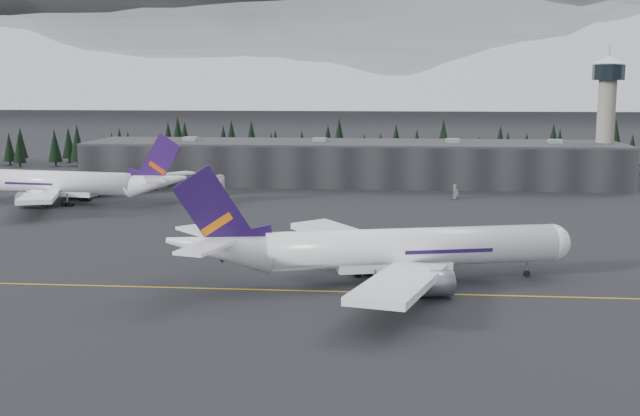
# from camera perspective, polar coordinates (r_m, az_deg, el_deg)

# --- Properties ---
(ground) EXTENTS (1400.00, 1400.00, 0.00)m
(ground) POSITION_cam_1_polar(r_m,az_deg,el_deg) (121.74, -0.88, -5.67)
(ground) COLOR black
(ground) RESTS_ON ground
(taxiline) EXTENTS (400.00, 0.40, 0.02)m
(taxiline) POSITION_cam_1_polar(r_m,az_deg,el_deg) (119.81, -0.98, -5.91)
(taxiline) COLOR gold
(taxiline) RESTS_ON ground
(terminal) EXTENTS (160.00, 30.00, 12.60)m
(terminal) POSITION_cam_1_polar(r_m,az_deg,el_deg) (243.62, 2.30, 3.26)
(terminal) COLOR black
(terminal) RESTS_ON ground
(control_tower) EXTENTS (10.00, 10.00, 37.70)m
(control_tower) POSITION_cam_1_polar(r_m,az_deg,el_deg) (252.91, 19.71, 6.84)
(control_tower) COLOR gray
(control_tower) RESTS_ON ground
(treeline) EXTENTS (360.00, 20.00, 15.00)m
(treeline) POSITION_cam_1_polar(r_m,az_deg,el_deg) (280.30, 2.70, 4.27)
(treeline) COLOR black
(treeline) RESTS_ON ground
(mountain_ridge) EXTENTS (4400.00, 900.00, 420.00)m
(mountain_ridge) POSITION_cam_1_polar(r_m,az_deg,el_deg) (1117.53, 4.71, 7.47)
(mountain_ridge) COLOR white
(mountain_ridge) RESTS_ON ground
(jet_main) EXTENTS (62.65, 57.12, 18.76)m
(jet_main) POSITION_cam_1_polar(r_m,az_deg,el_deg) (123.62, 4.09, -2.94)
(jet_main) COLOR white
(jet_main) RESTS_ON ground
(jet_parked) EXTENTS (62.13, 56.99, 18.34)m
(jet_parked) POSITION_cam_1_polar(r_m,az_deg,el_deg) (212.49, -17.27, 1.69)
(jet_parked) COLOR white
(jet_parked) RESTS_ON ground
(gse_vehicle_a) EXTENTS (3.09, 5.78, 1.55)m
(gse_vehicle_a) POSITION_cam_1_polar(r_m,az_deg,el_deg) (220.99, -7.08, 1.15)
(gse_vehicle_a) COLOR silver
(gse_vehicle_a) RESTS_ON ground
(gse_vehicle_b) EXTENTS (4.04, 1.73, 1.36)m
(gse_vehicle_b) POSITION_cam_1_polar(r_m,az_deg,el_deg) (213.95, 9.62, 0.81)
(gse_vehicle_b) COLOR silver
(gse_vehicle_b) RESTS_ON ground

